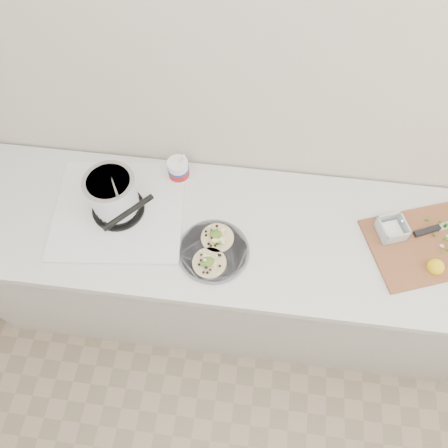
# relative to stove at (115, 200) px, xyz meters

# --- Properties ---
(counter) EXTENTS (2.44, 0.66, 0.90)m
(counter) POSITION_rel_stove_xyz_m (0.47, -0.01, -0.53)
(counter) COLOR beige
(counter) RESTS_ON ground
(stove) EXTENTS (0.59, 0.55, 0.26)m
(stove) POSITION_rel_stove_xyz_m (0.00, 0.00, 0.00)
(stove) COLOR silver
(stove) RESTS_ON counter
(taco_plate) EXTENTS (0.29, 0.29, 0.04)m
(taco_plate) POSITION_rel_stove_xyz_m (0.42, -0.14, -0.07)
(taco_plate) COLOR #58585F
(taco_plate) RESTS_ON counter
(tub) EXTENTS (0.09, 0.09, 0.21)m
(tub) POSITION_rel_stove_xyz_m (0.23, 0.20, -0.02)
(tub) COLOR white
(tub) RESTS_ON counter
(cutboard) EXTENTS (0.57, 0.48, 0.07)m
(cutboard) POSITION_rel_stove_xyz_m (1.27, 0.01, -0.07)
(cutboard) COLOR brown
(cutboard) RESTS_ON counter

